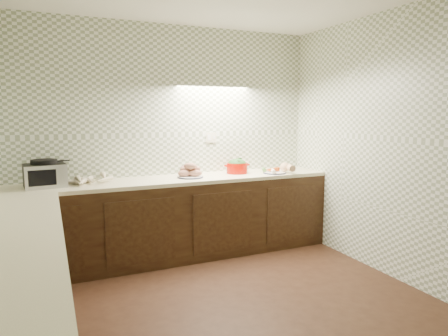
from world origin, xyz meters
name	(u,v)px	position (x,y,z in m)	size (l,w,h in m)	color
room	(233,111)	(0.00, 0.00, 1.63)	(3.60, 3.60, 2.60)	black
counter	(127,249)	(-0.68, 0.68, 0.45)	(3.60, 3.60, 0.90)	black
toaster_oven	(45,174)	(-1.30, 1.52, 1.02)	(0.41, 0.33, 0.27)	black
parsnip_pile	(91,180)	(-0.87, 1.56, 0.93)	(0.40, 0.41, 0.08)	beige
sweet_potato_plate	(190,172)	(0.17, 1.49, 0.96)	(0.30, 0.29, 0.17)	#141A38
onion_bowl	(185,172)	(0.16, 1.62, 0.95)	(0.16, 0.16, 0.12)	black
dutch_oven	(237,166)	(0.79, 1.56, 0.98)	(0.31, 0.25, 0.17)	#B50E01
veg_plate	(279,169)	(1.25, 1.37, 0.95)	(0.36, 0.31, 0.13)	#141A38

